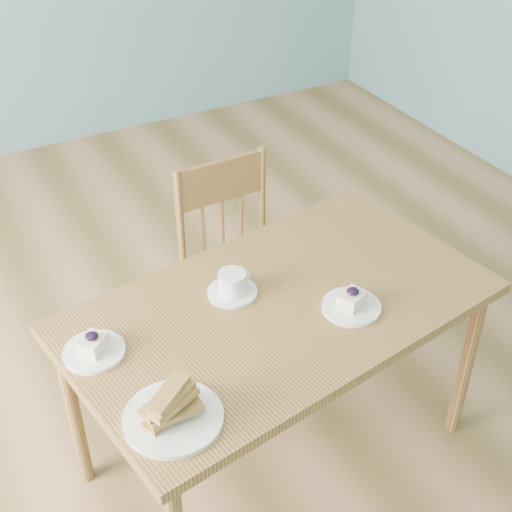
# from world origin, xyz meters

# --- Properties ---
(room) EXTENTS (5.01, 5.01, 2.71)m
(room) POSITION_xyz_m (0.00, 0.00, 1.35)
(room) COLOR #A9764F
(room) RESTS_ON ground
(dining_table) EXTENTS (1.36, 0.91, 0.67)m
(dining_table) POSITION_xyz_m (0.33, -0.22, 0.61)
(dining_table) COLOR olive
(dining_table) RESTS_ON ground
(dining_chair) EXTENTS (0.39, 0.37, 0.83)m
(dining_chair) POSITION_xyz_m (0.46, 0.29, 0.42)
(dining_chair) COLOR olive
(dining_chair) RESTS_ON ground
(cheesecake_plate_near) EXTENTS (0.17, 0.17, 0.07)m
(cheesecake_plate_near) POSITION_xyz_m (0.51, -0.34, 0.69)
(cheesecake_plate_near) COLOR white
(cheesecake_plate_near) RESTS_ON dining_table
(cheesecake_plate_far) EXTENTS (0.17, 0.17, 0.07)m
(cheesecake_plate_far) POSITION_xyz_m (-0.22, -0.16, 0.69)
(cheesecake_plate_far) COLOR white
(cheesecake_plate_far) RESTS_ON dining_table
(coffee_cup) EXTENTS (0.15, 0.15, 0.08)m
(coffee_cup) POSITION_xyz_m (0.23, -0.11, 0.71)
(coffee_cup) COLOR white
(coffee_cup) RESTS_ON dining_table
(biscotti_plate) EXTENTS (0.25, 0.25, 0.12)m
(biscotti_plate) POSITION_xyz_m (-0.12, -0.48, 0.71)
(biscotti_plate) COLOR white
(biscotti_plate) RESTS_ON dining_table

